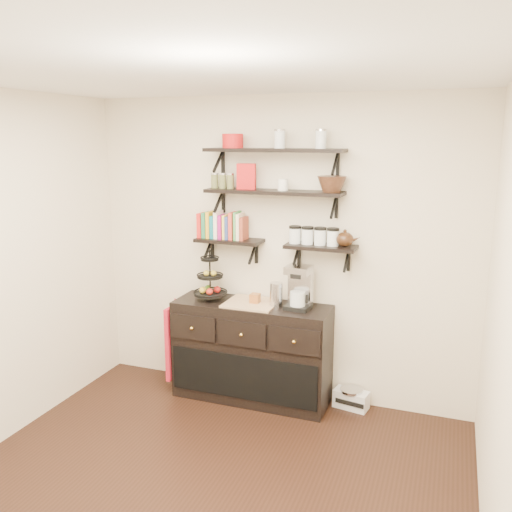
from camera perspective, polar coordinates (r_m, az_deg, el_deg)
The scene contains 22 objects.
floor at distance 3.91m, azimuth -6.59°, elevation -24.49°, with size 3.50×3.50×0.00m, color black.
ceiling at distance 3.15m, azimuth -7.86°, elevation 18.85°, with size 3.50×3.50×0.02m, color white.
back_wall at distance 4.85m, azimuth 2.33°, elevation 0.60°, with size 3.50×0.02×2.70m, color beige.
right_wall at distance 2.96m, azimuth 24.97°, elevation -8.38°, with size 0.02×3.50×2.70m, color beige.
shelf_top at distance 4.62m, azimuth 1.92°, elevation 11.04°, with size 1.20×0.27×0.23m.
shelf_mid at distance 4.65m, azimuth 1.89°, elevation 6.72°, with size 1.20×0.27×0.23m.
shelf_low_left at distance 4.87m, azimuth -2.80°, elevation 1.58°, with size 0.60×0.25×0.23m.
shelf_low_right at distance 4.61m, azimuth 6.86°, elevation 0.89°, with size 0.60×0.25×0.23m.
cookbooks at distance 4.87m, azimuth -3.40°, elevation 3.20°, with size 0.43×0.15×0.26m.
glass_canisters at distance 4.61m, azimuth 6.09°, elevation 2.01°, with size 0.43×0.10×0.13m.
sideboard at distance 4.95m, azimuth -0.46°, elevation -10.01°, with size 1.40×0.50×0.92m.
fruit_stand at distance 4.91m, azimuth -4.81°, elevation -2.86°, with size 0.30×0.30×0.44m.
candle at distance 4.77m, azimuth -0.11°, elevation -4.46°, with size 0.08×0.08×0.08m, color #965322.
coffee_maker at distance 4.65m, azimuth 4.57°, elevation -3.37°, with size 0.22×0.22×0.38m.
thermal_carafe at distance 4.68m, azimuth 2.14°, elevation -4.14°, with size 0.11×0.11×0.22m, color silver.
apron at distance 5.14m, azimuth -8.58°, elevation -8.83°, with size 0.04×0.29×0.69m, color #AB1222.
radio at distance 5.00m, azimuth 9.98°, elevation -14.55°, with size 0.32×0.23×0.18m.
recipe_box at distance 4.72m, azimuth -1.02°, elevation 8.37°, with size 0.16×0.06×0.22m, color red.
walnut_bowl at distance 4.50m, azimuth 7.98°, elevation 7.49°, with size 0.24×0.24×0.13m, color black, non-canonical shape.
ramekins at distance 4.61m, azimuth 2.86°, elevation 7.50°, with size 0.09×0.09×0.10m, color white.
teapot at distance 4.55m, azimuth 9.33°, elevation 1.88°, with size 0.19×0.15×0.15m, color #311C0E, non-canonical shape.
red_pot at distance 4.75m, azimuth -2.47°, elevation 12.02°, with size 0.18×0.18×0.12m, color red.
Camera 1 is at (1.46, -2.77, 2.34)m, focal length 38.00 mm.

